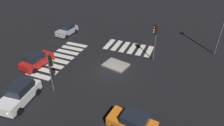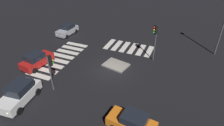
# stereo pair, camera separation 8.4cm
# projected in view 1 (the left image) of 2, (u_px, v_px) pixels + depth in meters

# --- Properties ---
(ground_plane) EXTENTS (80.00, 80.00, 0.00)m
(ground_plane) POSITION_uv_depth(u_px,v_px,m) (112.00, 70.00, 22.55)
(ground_plane) COLOR black
(traffic_island) EXTENTS (3.15, 2.61, 0.18)m
(traffic_island) POSITION_uv_depth(u_px,v_px,m) (116.00, 65.00, 23.34)
(traffic_island) COLOR gray
(traffic_island) RESTS_ON ground
(car_orange) EXTENTS (3.93, 2.11, 1.66)m
(car_orange) POSITION_uv_depth(u_px,v_px,m) (133.00, 122.00, 15.16)
(car_orange) COLOR orange
(car_orange) RESTS_ON ground
(car_silver) EXTENTS (2.04, 3.87, 1.63)m
(car_silver) POSITION_uv_depth(u_px,v_px,m) (67.00, 30.00, 30.48)
(car_silver) COLOR #9EA0A5
(car_silver) RESTS_ON ground
(car_white) EXTENTS (2.35, 4.42, 1.86)m
(car_white) POSITION_uv_depth(u_px,v_px,m) (19.00, 94.00, 17.77)
(car_white) COLOR silver
(car_white) RESTS_ON ground
(car_red) EXTENTS (2.24, 4.07, 1.70)m
(car_red) POSITION_uv_depth(u_px,v_px,m) (36.00, 60.00, 22.84)
(car_red) COLOR red
(car_red) RESTS_ON ground
(traffic_light_south) EXTENTS (0.54, 0.53, 4.54)m
(traffic_light_south) POSITION_uv_depth(u_px,v_px,m) (155.00, 35.00, 22.60)
(traffic_light_south) COLOR #47474C
(traffic_light_south) RESTS_ON ground
(traffic_light_north) EXTENTS (0.54, 0.53, 3.81)m
(traffic_light_north) POSITION_uv_depth(u_px,v_px,m) (51.00, 65.00, 18.19)
(traffic_light_north) COLOR #47474C
(traffic_light_north) RESTS_ON ground
(crosswalk_near) EXTENTS (6.45, 3.20, 0.02)m
(crosswalk_near) POSITION_uv_depth(u_px,v_px,m) (129.00, 48.00, 27.22)
(crosswalk_near) COLOR silver
(crosswalk_near) RESTS_ON ground
(crosswalk_side) EXTENTS (3.20, 8.75, 0.02)m
(crosswalk_side) POSITION_uv_depth(u_px,v_px,m) (60.00, 58.00, 24.82)
(crosswalk_side) COLOR silver
(crosswalk_side) RESTS_ON ground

